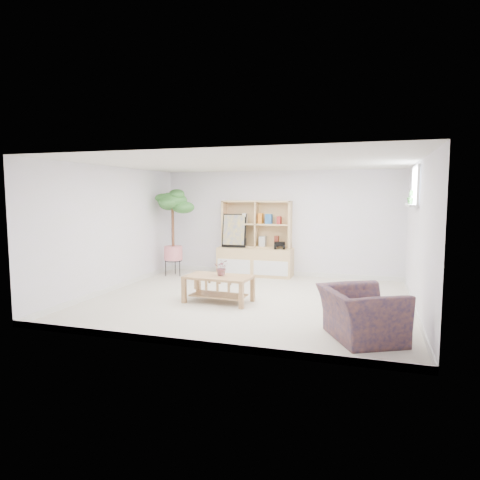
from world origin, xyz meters
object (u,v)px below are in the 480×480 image
(storage_unit, at_px, (255,238))
(floor_tree, at_px, (173,233))
(coffee_table, at_px, (219,289))
(armchair, at_px, (361,311))

(storage_unit, height_order, floor_tree, floor_tree)
(coffee_table, bearing_deg, armchair, -23.40)
(coffee_table, bearing_deg, storage_unit, 94.95)
(storage_unit, height_order, coffee_table, storage_unit)
(coffee_table, height_order, armchair, armchair)
(coffee_table, xyz_separation_m, floor_tree, (-1.84, 1.99, 0.76))
(storage_unit, relative_size, coffee_table, 1.52)
(armchair, bearing_deg, storage_unit, 5.77)
(floor_tree, height_order, armchair, floor_tree)
(storage_unit, xyz_separation_m, floor_tree, (-1.80, -0.56, 0.14))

